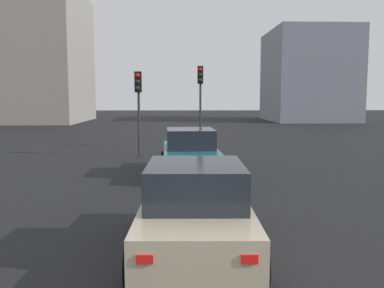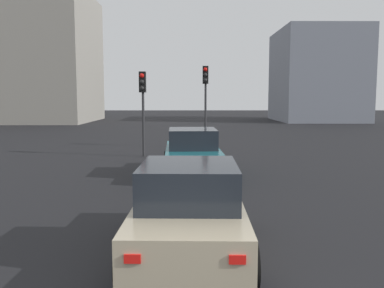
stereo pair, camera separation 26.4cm
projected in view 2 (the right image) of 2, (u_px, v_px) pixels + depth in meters
name	position (u px, v px, depth m)	size (l,w,h in m)	color
car_teal_lead	(192.00, 153.00, 14.17)	(4.29, 2.09, 1.58)	#19606B
car_beige_second	(189.00, 211.00, 6.93)	(4.13, 2.03, 1.57)	tan
traffic_light_near_left	(143.00, 96.00, 18.31)	(0.33, 0.31, 3.73)	#2D2D30
traffic_light_near_right	(205.00, 89.00, 21.47)	(0.33, 0.30, 4.20)	#2D2D30
building_facade_left	(317.00, 76.00, 46.46)	(10.90, 8.60, 9.94)	gray
building_facade_center	(41.00, 58.00, 44.87)	(12.58, 10.77, 13.48)	gray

